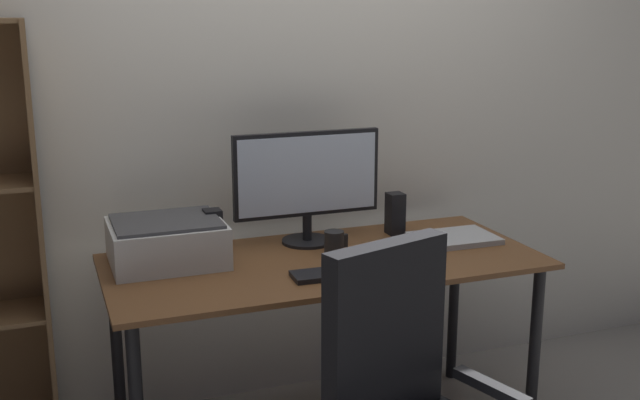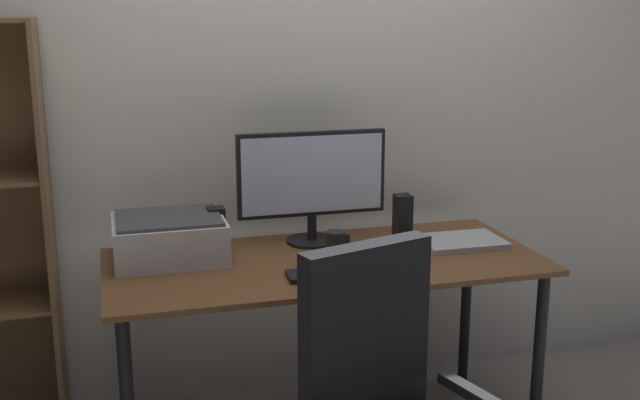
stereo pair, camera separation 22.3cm
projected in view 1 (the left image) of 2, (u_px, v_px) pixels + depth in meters
back_wall at (279, 92)px, 3.16m from camera, size 6.40×0.10×2.60m
desk at (324, 280)px, 2.83m from camera, size 1.59×0.71×0.74m
monitor at (307, 180)px, 2.95m from camera, size 0.58×0.20×0.44m
keyboard at (334, 273)px, 2.63m from camera, size 0.29×0.12×0.02m
mouse at (389, 266)px, 2.68m from camera, size 0.08×0.11×0.03m
coffee_mug at (334, 243)px, 2.85m from camera, size 0.09×0.07×0.09m
laptop at (454, 238)px, 3.03m from camera, size 0.32×0.24×0.02m
speaker_left at (213, 232)px, 2.85m from camera, size 0.06×0.07×0.17m
speaker_right at (395, 214)px, 3.11m from camera, size 0.06×0.07×0.17m
printer at (167, 242)px, 2.75m from camera, size 0.40×0.34×0.16m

